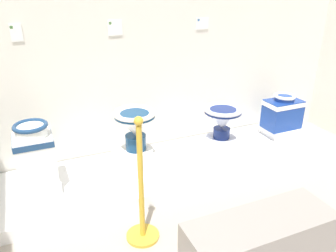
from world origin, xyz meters
TOP-DOWN VIEW (x-y plane):
  - wall_back at (2.14, 2.78)m, footprint 4.49×0.06m
  - display_platform at (2.14, 2.29)m, footprint 3.54×0.89m
  - plinth_block_squat_floral at (0.82, 2.35)m, footprint 0.32×0.38m
  - antique_toilet_squat_floral at (0.82, 2.35)m, footprint 0.31×0.32m
  - plinth_block_leftmost at (1.69, 2.30)m, footprint 0.39×0.32m
  - antique_toilet_leftmost at (1.69, 2.30)m, footprint 0.38×0.38m
  - plinth_block_broad_patterned at (2.59, 2.26)m, footprint 0.30×0.33m
  - antique_toilet_broad_patterned at (2.59, 2.26)m, footprint 0.38×0.38m
  - plinth_block_slender_white at (3.45, 2.36)m, footprint 0.30×0.38m
  - antique_toilet_slender_white at (3.45, 2.36)m, footprint 0.40×0.26m
  - info_placard_first at (0.84, 2.75)m, footprint 0.10×0.01m
  - info_placard_second at (1.68, 2.75)m, footprint 0.14×0.01m
  - info_placard_third at (2.59, 2.75)m, footprint 0.14×0.01m
  - stanchion_post_near_left at (1.47, 1.53)m, footprint 0.25×0.25m
  - museum_bench at (2.08, 0.94)m, footprint 1.00×0.36m

SIDE VIEW (x-z plane):
  - display_platform at x=2.14m, z-range 0.00..0.12m
  - plinth_block_slender_white at x=3.45m, z-range 0.12..0.22m
  - plinth_block_squat_floral at x=0.82m, z-range 0.12..0.22m
  - plinth_block_broad_patterned at x=2.59m, z-range 0.12..0.25m
  - plinth_block_leftmost at x=1.69m, z-range 0.12..0.28m
  - museum_bench at x=2.08m, z-range 0.00..0.40m
  - stanchion_post_near_left at x=1.47m, z-range -0.19..0.79m
  - antique_toilet_slender_white at x=3.45m, z-range 0.22..0.61m
  - antique_toilet_squat_floral at x=0.82m, z-range 0.23..0.72m
  - antique_toilet_broad_patterned at x=2.59m, z-range 0.30..0.68m
  - antique_toilet_leftmost at x=1.69m, z-range 0.34..0.77m
  - info_placard_third at x=2.59m, z-range 1.31..1.43m
  - info_placard_second at x=1.68m, z-range 1.30..1.44m
  - info_placard_first at x=0.84m, z-range 1.31..1.45m
  - wall_back at x=2.14m, z-range 0.00..2.96m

